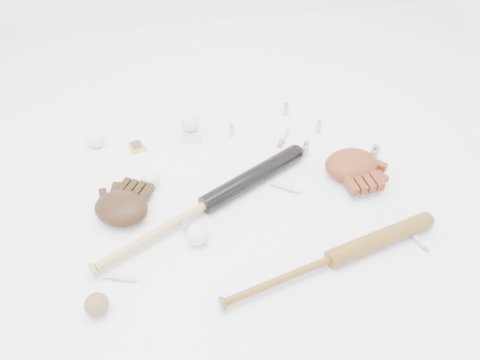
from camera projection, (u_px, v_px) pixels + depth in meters
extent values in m
plane|color=white|center=(245.00, 187.00, 1.81)|extent=(3.00, 3.00, 0.00)
cube|color=gold|center=(137.00, 147.00, 1.99)|extent=(0.08, 0.10, 0.00)
cube|color=white|center=(191.00, 134.00, 2.03)|extent=(0.08, 0.08, 0.04)
sphere|color=white|center=(190.00, 122.00, 1.98)|extent=(0.08, 0.08, 0.08)
sphere|color=white|center=(150.00, 179.00, 1.80)|extent=(0.07, 0.07, 0.07)
sphere|color=white|center=(96.00, 140.00, 1.98)|extent=(0.07, 0.07, 0.07)
sphere|color=white|center=(198.00, 234.00, 1.59)|extent=(0.08, 0.08, 0.08)
sphere|color=brown|center=(97.00, 305.00, 1.40)|extent=(0.07, 0.07, 0.07)
cylinder|color=silver|center=(231.00, 130.00, 2.03)|extent=(0.02, 0.02, 0.06)
cylinder|color=silver|center=(319.00, 127.00, 2.05)|extent=(0.02, 0.02, 0.06)
cylinder|color=silver|center=(306.00, 149.00, 1.93)|extent=(0.03, 0.03, 0.07)
cylinder|color=silver|center=(374.00, 154.00, 1.89)|extent=(0.04, 0.04, 0.09)
cylinder|color=silver|center=(186.00, 225.00, 1.63)|extent=(0.03, 0.03, 0.06)
cylinder|color=silver|center=(286.00, 109.00, 2.15)|extent=(0.02, 0.02, 0.06)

